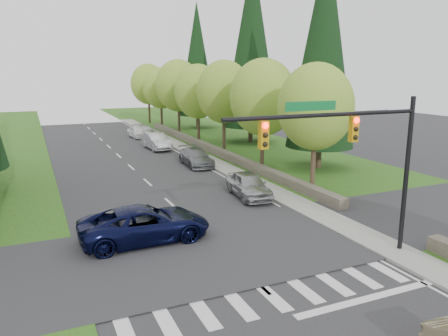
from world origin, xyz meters
TOP-DOWN VIEW (x-y plane):
  - grass_east at (13.00, 20.00)m, footprint 14.00×110.00m
  - cross_street at (0.00, 8.00)m, footprint 120.00×8.00m
  - sidewalk_east at (6.90, 22.00)m, footprint 1.80×80.00m
  - curb_east at (6.05, 22.00)m, footprint 0.20×80.00m
  - stone_wall_north at (8.60, 30.00)m, footprint 0.70×40.00m
  - traffic_signal at (4.37, 4.50)m, footprint 8.70×0.37m
  - decid_tree_0 at (9.20, 14.00)m, footprint 4.80×4.80m
  - decid_tree_1 at (9.30, 21.00)m, footprint 5.20×5.20m
  - decid_tree_2 at (9.10, 28.00)m, footprint 5.00×5.00m
  - decid_tree_3 at (9.20, 35.00)m, footprint 5.00×5.00m
  - decid_tree_4 at (9.30, 42.00)m, footprint 5.40×5.40m
  - decid_tree_5 at (9.10, 49.00)m, footprint 4.80×4.80m
  - decid_tree_6 at (9.20, 56.00)m, footprint 5.20×5.20m
  - conifer_e_a at (14.00, 20.00)m, footprint 5.44×5.44m
  - conifer_e_b at (15.00, 34.00)m, footprint 6.12×6.12m
  - conifer_e_c at (14.00, 48.00)m, footprint 5.10×5.10m
  - suv_navy at (-2.82, 10.20)m, footprint 6.11×2.92m
  - parked_car_a at (4.94, 14.78)m, footprint 2.36×4.82m
  - parked_car_b at (5.16, 24.91)m, footprint 2.26×5.06m
  - parked_car_c at (4.20, 33.90)m, footprint 2.03×5.09m
  - parked_car_d at (4.20, 42.42)m, footprint 1.91×4.12m
  - parked_car_e at (5.28, 43.00)m, footprint 2.43×4.78m

SIDE VIEW (x-z plane):
  - cross_street at x=0.00m, z-range -0.05..0.05m
  - grass_east at x=13.00m, z-range 0.00..0.06m
  - sidewalk_east at x=6.90m, z-range 0.00..0.13m
  - curb_east at x=6.05m, z-range 0.00..0.13m
  - stone_wall_north at x=8.60m, z-range 0.00..0.70m
  - parked_car_e at x=5.28m, z-range 0.00..1.33m
  - parked_car_d at x=4.20m, z-range 0.00..1.36m
  - parked_car_b at x=5.16m, z-range 0.00..1.44m
  - parked_car_a at x=4.94m, z-range 0.00..1.58m
  - parked_car_c at x=4.20m, z-range 0.00..1.65m
  - suv_navy at x=-2.82m, z-range 0.00..1.68m
  - traffic_signal at x=4.37m, z-range 1.58..8.38m
  - decid_tree_5 at x=9.10m, z-range 1.38..9.68m
  - decid_tree_0 at x=9.20m, z-range 1.41..9.78m
  - decid_tree_3 at x=9.20m, z-range 1.39..9.94m
  - decid_tree_1 at x=9.30m, z-range 1.40..10.20m
  - decid_tree_6 at x=9.20m, z-range 1.43..10.30m
  - decid_tree_2 at x=9.10m, z-range 1.52..10.34m
  - decid_tree_4 at x=9.30m, z-range 1.47..10.65m
  - conifer_e_c at x=14.00m, z-range 0.89..17.69m
  - conifer_e_a at x=14.00m, z-range 0.89..18.69m
  - conifer_e_b at x=15.00m, z-range 0.89..20.69m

